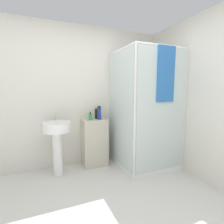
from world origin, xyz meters
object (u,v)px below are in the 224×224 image
Objects in this scene: shampoo_bottle_blue at (99,113)px; soap_dispenser at (90,117)px; sink at (57,136)px; shampoo_bottle_tall_black at (96,113)px.

soap_dispenser is at bearing 177.16° from shampoo_bottle_blue.
shampoo_bottle_tall_black reaches higher than sink.
sink reaches higher than soap_dispenser.
soap_dispenser is 0.59× the size of shampoo_bottle_blue.
soap_dispenser is at bearing 8.68° from sink.
sink is at bearing -171.32° from soap_dispenser.
sink is 4.22× the size of shampoo_bottle_blue.
sink is 0.64m from soap_dispenser.
shampoo_bottle_tall_black is (0.72, 0.18, 0.31)m from sink.
shampoo_bottle_blue is at bearing 6.18° from sink.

